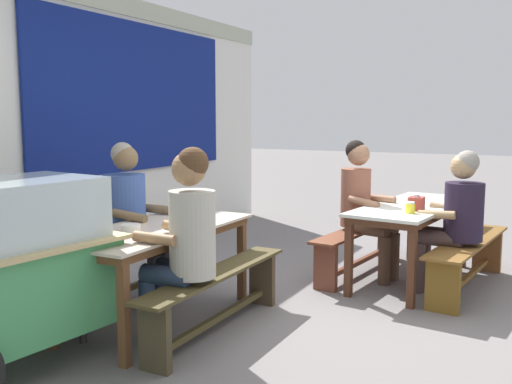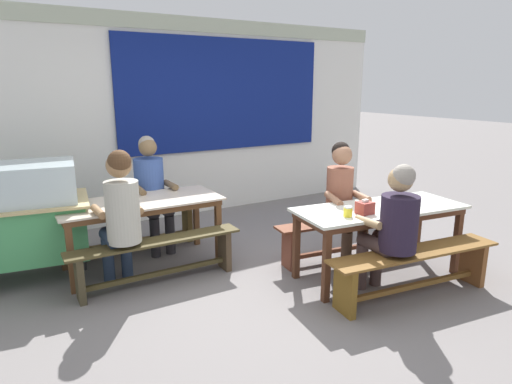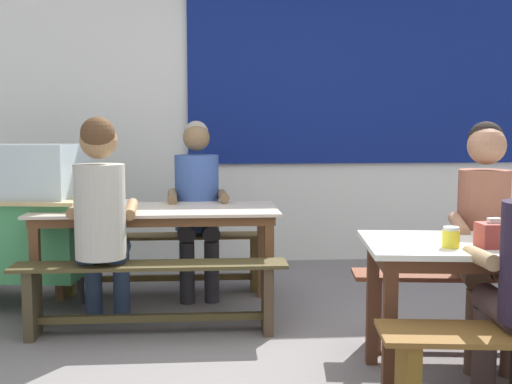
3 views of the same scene
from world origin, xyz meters
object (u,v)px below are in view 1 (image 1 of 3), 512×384
object	(u,v)px
person_left_back_turned	(185,234)
tissue_box	(416,203)
dining_table_far	(157,237)
bench_far_front	(217,293)
condiment_jar	(410,208)
bench_near_back	(360,243)
person_center_facing	(131,213)
bench_far_back	(105,275)
dining_table_near	(413,212)
bench_near_front	(468,257)
person_near_front	(455,213)
soup_bowl	(131,228)
food_cart	(6,264)
person_right_near_table	(363,201)

from	to	relation	value
person_left_back_turned	tissue_box	distance (m)	2.25
dining_table_far	bench_far_front	size ratio (longest dim) A/B	0.99
bench_far_front	condiment_jar	xyz separation A→B (m)	(1.47, -1.03, 0.48)
bench_near_back	person_center_facing	xyz separation A→B (m)	(-1.76, 1.40, 0.45)
bench_far_back	person_center_facing	bearing A→B (deg)	-12.78
dining_table_far	dining_table_near	bearing A→B (deg)	-36.61
person_center_facing	tissue_box	world-z (taller)	person_center_facing
dining_table_far	bench_near_front	distance (m)	2.76
person_near_front	soup_bowl	distance (m)	2.72
bench_near_front	bench_far_front	bearing A→B (deg)	142.60
dining_table_far	bench_near_front	world-z (taller)	dining_table_far
dining_table_far	person_center_facing	distance (m)	0.54
bench_far_front	food_cart	distance (m)	1.41
tissue_box	condiment_jar	bearing A→B (deg)	177.09
bench_near_front	dining_table_far	bearing A→B (deg)	133.95
bench_near_front	person_left_back_turned	distance (m)	2.72
bench_near_front	person_right_near_table	distance (m)	1.06
food_cart	condiment_jar	xyz separation A→B (m)	(2.57, -1.82, 0.11)
person_left_back_turned	bench_far_back	bearing A→B (deg)	72.39
person_right_near_table	person_left_back_turned	xyz separation A→B (m)	(-2.18, 0.56, 0.03)
bench_far_front	bench_near_back	xyz separation A→B (m)	(2.03, -0.43, 0.01)
person_right_near_table	person_near_front	xyz separation A→B (m)	(-0.19, -0.87, -0.02)
person_near_front	person_left_back_turned	distance (m)	2.45
bench_far_front	bench_near_back	size ratio (longest dim) A/B	0.97
bench_near_back	dining_table_far	bearing A→B (deg)	154.95
dining_table_far	bench_far_front	world-z (taller)	dining_table_far
bench_far_front	food_cart	world-z (taller)	food_cart
food_cart	person_right_near_table	xyz separation A→B (m)	(2.99, -1.29, 0.08)
bench_far_back	food_cart	distance (m)	1.19
bench_far_front	tissue_box	bearing A→B (deg)	-31.81
bench_near_front	condiment_jar	xyz separation A→B (m)	(-0.43, 0.43, 0.47)
dining_table_near	condiment_jar	size ratio (longest dim) A/B	18.46
dining_table_near	tissue_box	size ratio (longest dim) A/B	12.74
bench_far_back	condiment_jar	bearing A→B (deg)	-54.59
bench_far_back	bench_near_back	world-z (taller)	same
dining_table_far	person_near_front	bearing A→B (deg)	-48.02
bench_near_back	soup_bowl	bearing A→B (deg)	155.75
dining_table_near	food_cart	size ratio (longest dim) A/B	1.09
bench_far_back	bench_near_back	xyz separation A→B (m)	(2.03, -1.46, 0.01)
bench_near_back	person_left_back_turned	world-z (taller)	person_left_back_turned
bench_near_back	tissue_box	world-z (taller)	tissue_box
person_near_front	dining_table_far	bearing A→B (deg)	131.98
dining_table_far	dining_table_near	size ratio (longest dim) A/B	0.93
food_cart	person_left_back_turned	world-z (taller)	person_left_back_turned
bench_far_back	tissue_box	world-z (taller)	tissue_box
person_left_back_turned	person_near_front	bearing A→B (deg)	-35.51
bench_far_back	bench_near_back	distance (m)	2.50
dining_table_far	bench_near_front	xyz separation A→B (m)	(1.90, -1.97, -0.35)
bench_far_back	tissue_box	xyz separation A→B (m)	(1.66, -2.07, 0.49)
dining_table_near	bench_far_front	bearing A→B (deg)	154.38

